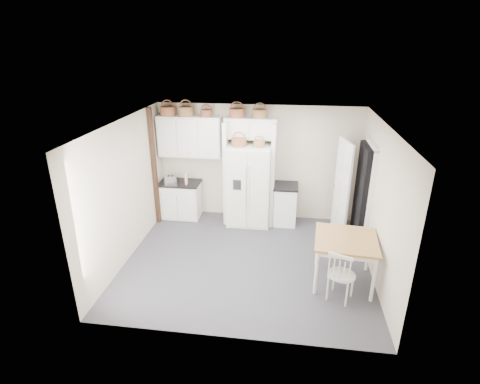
# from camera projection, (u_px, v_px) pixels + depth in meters

# --- Properties ---
(floor) EXTENTS (4.50, 4.50, 0.00)m
(floor) POSITION_uv_depth(u_px,v_px,m) (247.00, 260.00, 7.09)
(floor) COLOR #3C3C47
(floor) RESTS_ON ground
(ceiling) EXTENTS (4.50, 4.50, 0.00)m
(ceiling) POSITION_uv_depth(u_px,v_px,m) (248.00, 124.00, 6.10)
(ceiling) COLOR white
(ceiling) RESTS_ON wall_back
(wall_back) EXTENTS (4.50, 0.00, 4.50)m
(wall_back) POSITION_uv_depth(u_px,v_px,m) (258.00, 163.00, 8.43)
(wall_back) COLOR beige
(wall_back) RESTS_ON floor
(wall_left) EXTENTS (0.00, 4.00, 4.00)m
(wall_left) POSITION_uv_depth(u_px,v_px,m) (126.00, 191.00, 6.88)
(wall_left) COLOR beige
(wall_left) RESTS_ON floor
(wall_right) EXTENTS (0.00, 4.00, 4.00)m
(wall_right) POSITION_uv_depth(u_px,v_px,m) (380.00, 204.00, 6.31)
(wall_right) COLOR beige
(wall_right) RESTS_ON floor
(refrigerator) EXTENTS (0.93, 0.75, 1.80)m
(refrigerator) POSITION_uv_depth(u_px,v_px,m) (249.00, 185.00, 8.25)
(refrigerator) COLOR white
(refrigerator) RESTS_ON floor
(base_cab_left) EXTENTS (0.88, 0.56, 0.82)m
(base_cab_left) POSITION_uv_depth(u_px,v_px,m) (181.00, 200.00, 8.71)
(base_cab_left) COLOR white
(base_cab_left) RESTS_ON floor
(base_cab_right) EXTENTS (0.49, 0.59, 0.87)m
(base_cab_right) POSITION_uv_depth(u_px,v_px,m) (285.00, 205.00, 8.40)
(base_cab_right) COLOR white
(base_cab_right) RESTS_ON floor
(dining_table) EXTENTS (1.09, 1.09, 0.84)m
(dining_table) POSITION_uv_depth(u_px,v_px,m) (344.00, 260.00, 6.33)
(dining_table) COLOR olive
(dining_table) RESTS_ON floor
(windsor_chair) EXTENTS (0.56, 0.54, 0.89)m
(windsor_chair) POSITION_uv_depth(u_px,v_px,m) (341.00, 275.00, 5.89)
(windsor_chair) COLOR white
(windsor_chair) RESTS_ON floor
(counter_left) EXTENTS (0.92, 0.60, 0.04)m
(counter_left) POSITION_uv_depth(u_px,v_px,m) (180.00, 183.00, 8.55)
(counter_left) COLOR black
(counter_left) RESTS_ON base_cab_left
(counter_right) EXTENTS (0.53, 0.63, 0.04)m
(counter_right) POSITION_uv_depth(u_px,v_px,m) (286.00, 186.00, 8.23)
(counter_right) COLOR black
(counter_right) RESTS_ON base_cab_right
(toaster) EXTENTS (0.29, 0.21, 0.18)m
(toaster) POSITION_uv_depth(u_px,v_px,m) (171.00, 180.00, 8.45)
(toaster) COLOR silver
(toaster) RESTS_ON counter_left
(cookbook_red) EXTENTS (0.04, 0.15, 0.22)m
(cookbook_red) POSITION_uv_depth(u_px,v_px,m) (186.00, 179.00, 8.41)
(cookbook_red) COLOR #BC2E3A
(cookbook_red) RESTS_ON counter_left
(cookbook_cream) EXTENTS (0.05, 0.16, 0.24)m
(cookbook_cream) POSITION_uv_depth(u_px,v_px,m) (186.00, 179.00, 8.40)
(cookbook_cream) COLOR beige
(cookbook_cream) RESTS_ON counter_left
(basket_upper_a) EXTENTS (0.33, 0.33, 0.19)m
(basket_upper_a) POSITION_uv_depth(u_px,v_px,m) (168.00, 111.00, 8.09)
(basket_upper_a) COLOR brown
(basket_upper_a) RESTS_ON upper_cabinet
(basket_upper_b) EXTENTS (0.33, 0.33, 0.20)m
(basket_upper_b) POSITION_uv_depth(u_px,v_px,m) (186.00, 111.00, 8.04)
(basket_upper_b) COLOR brown
(basket_upper_b) RESTS_ON upper_cabinet
(basket_upper_c) EXTENTS (0.25, 0.25, 0.14)m
(basket_upper_c) POSITION_uv_depth(u_px,v_px,m) (206.00, 113.00, 7.99)
(basket_upper_c) COLOR brown
(basket_upper_c) RESTS_ON upper_cabinet
(basket_bridge_a) EXTENTS (0.33, 0.33, 0.18)m
(basket_bridge_a) POSITION_uv_depth(u_px,v_px,m) (237.00, 113.00, 7.90)
(basket_bridge_a) COLOR brown
(basket_bridge_a) RESTS_ON bridge_cabinet
(basket_bridge_b) EXTENTS (0.31, 0.31, 0.18)m
(basket_bridge_b) POSITION_uv_depth(u_px,v_px,m) (260.00, 114.00, 7.84)
(basket_bridge_b) COLOR brown
(basket_bridge_b) RESTS_ON bridge_cabinet
(basket_fridge_a) EXTENTS (0.31, 0.31, 0.17)m
(basket_fridge_a) POSITION_uv_depth(u_px,v_px,m) (239.00, 142.00, 7.82)
(basket_fridge_a) COLOR brown
(basket_fridge_a) RESTS_ON refrigerator
(basket_fridge_b) EXTENTS (0.24, 0.24, 0.13)m
(basket_fridge_b) POSITION_uv_depth(u_px,v_px,m) (259.00, 144.00, 7.77)
(basket_fridge_b) COLOR brown
(basket_fridge_b) RESTS_ON refrigerator
(upper_cabinet) EXTENTS (1.40, 0.34, 0.90)m
(upper_cabinet) POSITION_uv_depth(u_px,v_px,m) (190.00, 136.00, 8.24)
(upper_cabinet) COLOR white
(upper_cabinet) RESTS_ON wall_back
(bridge_cabinet) EXTENTS (1.12, 0.34, 0.45)m
(bridge_cabinet) POSITION_uv_depth(u_px,v_px,m) (251.00, 128.00, 7.98)
(bridge_cabinet) COLOR white
(bridge_cabinet) RESTS_ON wall_back
(fridge_panel_left) EXTENTS (0.08, 0.60, 2.30)m
(fridge_panel_left) POSITION_uv_depth(u_px,v_px,m) (227.00, 172.00, 8.29)
(fridge_panel_left) COLOR white
(fridge_panel_left) RESTS_ON floor
(fridge_panel_right) EXTENTS (0.08, 0.60, 2.30)m
(fridge_panel_right) POSITION_uv_depth(u_px,v_px,m) (273.00, 174.00, 8.17)
(fridge_panel_right) COLOR white
(fridge_panel_right) RESTS_ON floor
(trim_post) EXTENTS (0.09, 0.09, 2.60)m
(trim_post) POSITION_uv_depth(u_px,v_px,m) (154.00, 168.00, 8.11)
(trim_post) COLOR black
(trim_post) RESTS_ON floor
(doorway_void) EXTENTS (0.18, 0.85, 2.05)m
(doorway_void) POSITION_uv_depth(u_px,v_px,m) (362.00, 196.00, 7.34)
(doorway_void) COLOR black
(doorway_void) RESTS_ON floor
(door_slab) EXTENTS (0.21, 0.79, 2.05)m
(door_slab) POSITION_uv_depth(u_px,v_px,m) (342.00, 189.00, 7.70)
(door_slab) COLOR white
(door_slab) RESTS_ON floor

